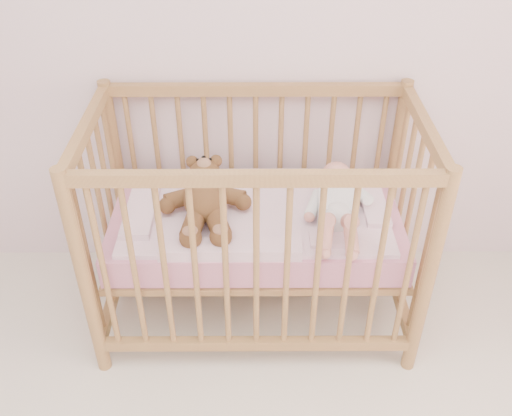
{
  "coord_description": "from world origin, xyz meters",
  "views": [
    {
      "loc": [
        0.22,
        -0.33,
        1.99
      ],
      "look_at": [
        0.23,
        1.55,
        0.62
      ],
      "focal_mm": 40.0,
      "sensor_mm": 36.0,
      "label": 1
    }
  ],
  "objects": [
    {
      "name": "baby",
      "position": [
        0.56,
        1.58,
        0.64
      ],
      "size": [
        0.35,
        0.63,
        0.14
      ],
      "primitive_type": null,
      "rotation": [
        0.0,
        0.0,
        -0.1
      ],
      "color": "white",
      "rests_on": "blanket"
    },
    {
      "name": "crib",
      "position": [
        0.23,
        1.6,
        0.5
      ],
      "size": [
        1.36,
        0.76,
        1.0
      ],
      "primitive_type": null,
      "color": "#AE894A",
      "rests_on": "floor"
    },
    {
      "name": "mattress",
      "position": [
        0.23,
        1.6,
        0.49
      ],
      "size": [
        1.22,
        0.62,
        0.13
      ],
      "primitive_type": "cube",
      "color": "pink",
      "rests_on": "crib"
    },
    {
      "name": "teddy_bear",
      "position": [
        0.02,
        1.58,
        0.65
      ],
      "size": [
        0.44,
        0.59,
        0.16
      ],
      "primitive_type": null,
      "rotation": [
        0.0,
        0.0,
        0.08
      ],
      "color": "brown",
      "rests_on": "blanket"
    },
    {
      "name": "blanket",
      "position": [
        0.23,
        1.6,
        0.56
      ],
      "size": [
        1.1,
        0.58,
        0.06
      ],
      "primitive_type": null,
      "color": "#F9ACC9",
      "rests_on": "mattress"
    }
  ]
}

